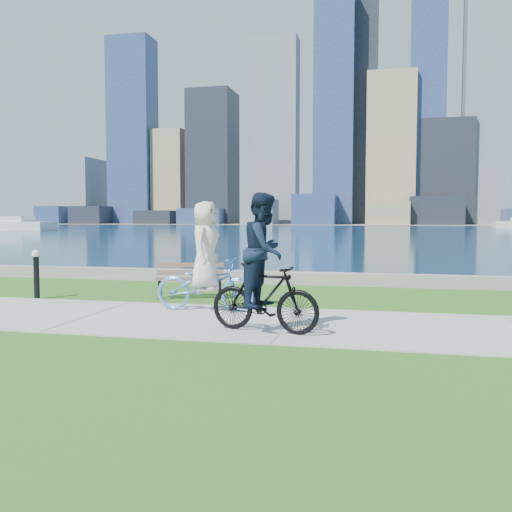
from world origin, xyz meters
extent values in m
plane|color=#285817|center=(0.00, 0.00, 0.00)|extent=(320.00, 320.00, 0.00)
cube|color=#9B9B96|center=(0.00, 0.00, 0.01)|extent=(80.00, 3.50, 0.02)
cube|color=gray|center=(0.00, 6.20, 0.17)|extent=(90.00, 0.50, 0.35)
cube|color=#0C2C4D|center=(0.00, 72.00, 0.00)|extent=(320.00, 131.00, 0.01)
cube|color=slate|center=(0.00, 130.00, 0.06)|extent=(320.00, 30.00, 0.12)
cube|color=navy|center=(-82.18, 120.90, 2.27)|extent=(7.04, 7.27, 4.53)
cube|color=black|center=(-71.25, 121.24, 2.23)|extent=(8.56, 9.91, 4.47)
cube|color=black|center=(-54.10, 121.13, 1.68)|extent=(9.53, 6.72, 3.37)
cube|color=navy|center=(-42.34, 122.25, 1.94)|extent=(10.62, 9.23, 3.88)
cube|color=slate|center=(-27.75, 119.93, 2.97)|extent=(7.51, 7.70, 5.95)
cube|color=navy|center=(-14.86, 119.81, 3.48)|extent=(9.65, 7.61, 6.97)
cube|color=#937F5A|center=(1.47, 119.94, 2.57)|extent=(9.31, 8.63, 5.14)
cube|color=black|center=(11.80, 121.78, 3.17)|extent=(11.46, 7.48, 6.33)
cube|color=slate|center=(-76.73, 127.48, 8.53)|extent=(6.28, 11.82, 17.06)
cube|color=navy|center=(-62.95, 127.10, 23.61)|extent=(11.02, 7.82, 47.22)
cube|color=#937F5A|center=(-53.27, 127.86, 11.98)|extent=(8.04, 6.27, 23.95)
cube|color=black|center=(-41.65, 127.98, 16.51)|extent=(10.81, 11.39, 33.01)
cube|color=slate|center=(-26.47, 130.67, 22.94)|extent=(11.73, 6.54, 45.87)
cube|color=navy|center=(-11.21, 127.75, 27.12)|extent=(9.22, 9.93, 54.25)
cube|color=#937F5A|center=(1.88, 128.69, 17.73)|extent=(11.25, 6.58, 35.47)
cube|color=black|center=(14.54, 130.86, 12.13)|extent=(11.86, 9.48, 24.26)
cube|color=slate|center=(23.11, 131.33, 30.02)|extent=(10.08, 8.10, 60.03)
cube|color=black|center=(-6.00, 132.00, 38.00)|extent=(9.00, 9.00, 76.00)
cube|color=navy|center=(10.00, 131.00, 32.00)|extent=(8.00, 8.00, 64.00)
cube|color=silver|center=(-49.73, 57.60, 0.62)|extent=(14.52, 4.15, 1.24)
cube|color=silver|center=(-49.73, 57.60, 1.61)|extent=(8.30, 3.11, 0.73)
cube|color=black|center=(-3.51, 2.30, 0.23)|extent=(0.08, 0.08, 0.46)
cube|color=black|center=(-2.15, 2.74, 0.23)|extent=(0.08, 0.08, 0.46)
cube|color=black|center=(-3.62, 2.65, 0.23)|extent=(0.08, 0.08, 0.46)
cube|color=black|center=(-2.26, 3.08, 0.23)|extent=(0.08, 0.08, 0.46)
cube|color=brown|center=(-2.83, 2.52, 0.48)|extent=(1.59, 0.59, 0.04)
cube|color=brown|center=(-2.88, 2.67, 0.48)|extent=(1.59, 0.59, 0.04)
cube|color=brown|center=(-2.93, 2.83, 0.48)|extent=(1.59, 0.59, 0.04)
cube|color=brown|center=(-2.97, 2.95, 0.61)|extent=(1.57, 0.56, 0.12)
cube|color=brown|center=(-2.98, 2.98, 0.79)|extent=(1.57, 0.56, 0.12)
cylinder|color=black|center=(-6.44, 1.79, 0.52)|extent=(0.13, 0.13, 1.05)
sphere|color=silver|center=(-6.44, 1.79, 1.09)|extent=(0.19, 0.19, 0.19)
imported|color=#5E97E5|center=(-1.94, 0.98, 0.57)|extent=(0.76, 2.12, 1.10)
imported|color=white|center=(-1.94, 0.98, 1.37)|extent=(0.60, 0.91, 1.84)
imported|color=black|center=(-0.28, -0.88, 0.61)|extent=(0.93, 2.02, 1.18)
imported|color=#101B31|center=(-0.28, -0.88, 1.41)|extent=(0.88, 1.04, 1.92)
camera|label=1|loc=(1.76, -10.20, 1.98)|focal=40.00mm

